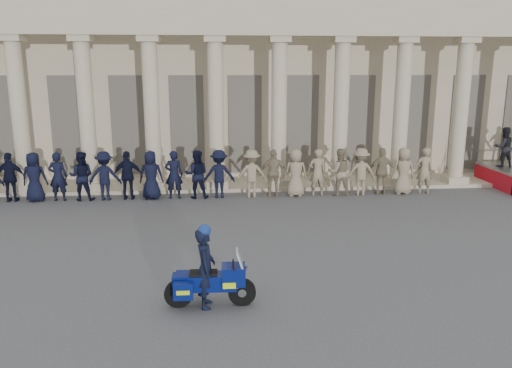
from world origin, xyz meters
The scene contains 5 objects.
ground centered at (0.00, 0.00, 0.00)m, with size 90.00×90.00×0.00m, color #4C4C4F.
building centered at (0.00, 14.74, 4.52)m, with size 40.00×12.50×9.00m.
officer_rank centered at (-2.45, 6.74, 0.96)m, with size 19.74×0.73×1.92m.
motorcycle centered at (-1.49, -2.67, 0.55)m, with size 1.97×0.81×1.26m.
rider centered at (-1.60, -2.67, 0.92)m, with size 0.43×0.65×1.85m.
Camera 1 is at (-1.33, -12.63, 4.98)m, focal length 35.00 mm.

